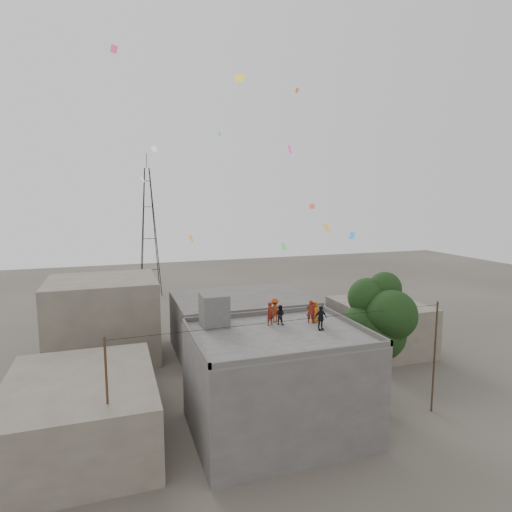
{
  "coord_description": "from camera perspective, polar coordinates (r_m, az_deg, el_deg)",
  "views": [
    {
      "loc": [
        -8.9,
        -22.41,
        13.99
      ],
      "look_at": [
        -0.2,
        3.45,
        10.21
      ],
      "focal_mm": 30.0,
      "sensor_mm": 36.0,
      "label": 1
    }
  ],
  "objects": [
    {
      "name": "person_dark_adult",
      "position": [
        25.99,
        8.61,
        -8.19
      ],
      "size": [
        0.89,
        0.44,
        1.47
      ],
      "primitive_type": "imported",
      "rotation": [
        0.0,
        0.0,
        0.1
      ],
      "color": "black",
      "rests_on": "main_building"
    },
    {
      "name": "tree",
      "position": [
        29.26,
        16.2,
        -8.08
      ],
      "size": [
        4.9,
        4.6,
        9.1
      ],
      "color": "black",
      "rests_on": "ground"
    },
    {
      "name": "main_building",
      "position": [
        26.48,
        2.91,
        -16.53
      ],
      "size": [
        10.0,
        8.0,
        6.1
      ],
      "color": "#4A4845",
      "rests_on": "ground"
    },
    {
      "name": "stair_head_box",
      "position": [
        26.56,
        -5.6,
        -7.19
      ],
      "size": [
        1.6,
        1.8,
        2.0
      ],
      "primitive_type": "cube",
      "color": "#4A4845",
      "rests_on": "main_building"
    },
    {
      "name": "person_dark_child",
      "position": [
        26.89,
        3.21,
        -7.82
      ],
      "size": [
        0.76,
        0.76,
        1.24
      ],
      "primitive_type": "imported",
      "rotation": [
        0.0,
        0.0,
        2.37
      ],
      "color": "black",
      "rests_on": "main_building"
    },
    {
      "name": "neighbor_north",
      "position": [
        39.71,
        -1.87,
        -8.94
      ],
      "size": [
        12.0,
        9.0,
        5.0
      ],
      "primitive_type": "cube",
      "color": "#4A4845",
      "rests_on": "ground"
    },
    {
      "name": "neighbor_northwest",
      "position": [
        39.83,
        -19.68,
        -7.86
      ],
      "size": [
        9.0,
        8.0,
        7.0
      ],
      "primitive_type": "cube",
      "color": "#5F564B",
      "rests_on": "ground"
    },
    {
      "name": "parapet",
      "position": [
        25.32,
        2.96,
        -9.92
      ],
      "size": [
        10.0,
        8.0,
        0.3
      ],
      "color": "#4A4845",
      "rests_on": "main_building"
    },
    {
      "name": "neighbor_east",
      "position": [
        41.4,
        16.15,
        -8.98
      ],
      "size": [
        7.0,
        8.0,
        4.4
      ],
      "primitive_type": "cube",
      "color": "#5F564B",
      "rests_on": "ground"
    },
    {
      "name": "utility_line",
      "position": [
        25.29,
        5.1,
        -15.85
      ],
      "size": [
        20.12,
        0.62,
        7.4
      ],
      "color": "black",
      "rests_on": "ground"
    },
    {
      "name": "kites",
      "position": [
        31.01,
        -0.1,
        11.03
      ],
      "size": [
        16.93,
        17.51,
        12.92
      ],
      "color": "orange",
      "rests_on": "ground"
    },
    {
      "name": "person_red_adult",
      "position": [
        27.3,
        7.29,
        -7.38
      ],
      "size": [
        0.64,
        0.57,
        1.47
      ],
      "primitive_type": "imported",
      "rotation": [
        0.0,
        0.0,
        2.64
      ],
      "color": "maroon",
      "rests_on": "main_building"
    },
    {
      "name": "person_orange_child",
      "position": [
        27.56,
        7.87,
        -7.35
      ],
      "size": [
        0.78,
        0.78,
        1.37
      ],
      "primitive_type": "imported",
      "rotation": [
        0.0,
        0.0,
        -0.8
      ],
      "color": "#C96016",
      "rests_on": "main_building"
    },
    {
      "name": "person_orange_adult",
      "position": [
        27.32,
        2.51,
        -7.23
      ],
      "size": [
        1.02,
        0.62,
        1.54
      ],
      "primitive_type": "imported",
      "rotation": [
        0.0,
        0.0,
        -3.1
      ],
      "color": "#993611",
      "rests_on": "main_building"
    },
    {
      "name": "ground",
      "position": [
        27.88,
        2.86,
        -22.25
      ],
      "size": [
        140.0,
        140.0,
        0.0
      ],
      "primitive_type": "plane",
      "color": "#3E3B33",
      "rests_on": "ground"
    },
    {
      "name": "neighbor_west",
      "position": [
        27.28,
        -22.25,
        -18.81
      ],
      "size": [
        8.0,
        10.0,
        4.0
      ],
      "primitive_type": "cube",
      "color": "#5F564B",
      "rests_on": "ground"
    },
    {
      "name": "person_red_child",
      "position": [
        26.67,
        1.92,
        -7.71
      ],
      "size": [
        0.62,
        0.52,
        1.45
      ],
      "primitive_type": "imported",
      "rotation": [
        0.0,
        0.0,
        0.38
      ],
      "color": "maroon",
      "rests_on": "main_building"
    },
    {
      "name": "transmission_tower",
      "position": [
        62.8,
        -14.08,
        3.15
      ],
      "size": [
        2.97,
        2.97,
        20.01
      ],
      "color": "black",
      "rests_on": "ground"
    }
  ]
}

